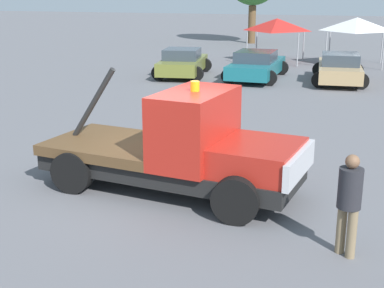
% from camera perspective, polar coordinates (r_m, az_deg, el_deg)
% --- Properties ---
extents(ground_plane, '(160.00, 160.00, 0.00)m').
position_cam_1_polar(ground_plane, '(11.38, -2.41, -4.87)').
color(ground_plane, slate).
extents(tow_truck, '(5.71, 2.77, 2.51)m').
position_cam_1_polar(tow_truck, '(10.93, -0.91, -0.62)').
color(tow_truck, black).
rests_on(tow_truck, ground).
extents(person_near_truck, '(0.37, 0.37, 1.68)m').
position_cam_1_polar(person_near_truck, '(8.67, 16.43, -5.57)').
color(person_near_truck, '#847051').
rests_on(person_near_truck, ground).
extents(parked_car_olive, '(2.85, 4.58, 1.34)m').
position_cam_1_polar(parked_car_olive, '(26.19, -1.00, 8.67)').
color(parked_car_olive, olive).
rests_on(parked_car_olive, ground).
extents(parked_car_teal, '(2.55, 4.89, 1.34)m').
position_cam_1_polar(parked_car_teal, '(25.43, 6.88, 8.33)').
color(parked_car_teal, '#196670').
rests_on(parked_car_teal, ground).
extents(parked_car_tan, '(2.65, 4.80, 1.34)m').
position_cam_1_polar(parked_car_tan, '(25.19, 15.45, 7.79)').
color(parked_car_tan, tan).
rests_on(parked_car_tan, ground).
extents(canopy_tent_red, '(2.89, 2.89, 2.48)m').
position_cam_1_polar(canopy_tent_red, '(31.50, 9.05, 12.45)').
color(canopy_tent_red, '#9E9EA3').
rests_on(canopy_tent_red, ground).
extents(canopy_tent_white, '(2.97, 2.97, 2.60)m').
position_cam_1_polar(canopy_tent_white, '(31.12, 17.18, 12.10)').
color(canopy_tent_white, '#9E9EA3').
rests_on(canopy_tent_white, ground).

